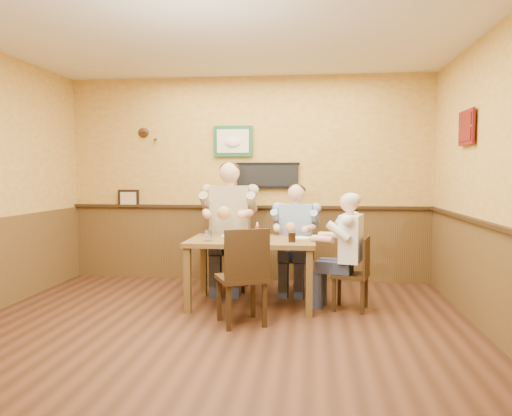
# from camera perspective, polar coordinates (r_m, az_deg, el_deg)

# --- Properties ---
(room) EXTENTS (5.02, 5.03, 2.81)m
(room) POSITION_cam_1_polar(r_m,az_deg,el_deg) (4.57, -3.09, 6.57)
(room) COLOR #371D10
(room) RESTS_ON ground
(dining_table) EXTENTS (1.40, 0.90, 0.75)m
(dining_table) POSITION_cam_1_polar(r_m,az_deg,el_deg) (5.57, -0.45, -4.50)
(dining_table) COLOR brown
(dining_table) RESTS_ON ground
(chair_back_left) EXTENTS (0.48, 0.48, 1.02)m
(chair_back_left) POSITION_cam_1_polar(r_m,az_deg,el_deg) (6.38, -2.97, -4.77)
(chair_back_left) COLOR #342210
(chair_back_left) RESTS_ON ground
(chair_back_right) EXTENTS (0.44, 0.44, 0.85)m
(chair_back_right) POSITION_cam_1_polar(r_m,az_deg,el_deg) (6.29, 4.64, -5.70)
(chair_back_right) COLOR #342210
(chair_back_right) RESTS_ON ground
(chair_right_end) EXTENTS (0.45, 0.45, 0.80)m
(chair_right_end) POSITION_cam_1_polar(r_m,az_deg,el_deg) (5.54, 10.76, -7.34)
(chair_right_end) COLOR #342210
(chair_right_end) RESTS_ON ground
(chair_near_side) EXTENTS (0.59, 0.59, 0.96)m
(chair_near_side) POSITION_cam_1_polar(r_m,az_deg,el_deg) (4.93, -1.70, -7.73)
(chair_near_side) COLOR #342210
(chair_near_side) RESTS_ON ground
(diner_tan_shirt) EXTENTS (0.68, 0.68, 1.46)m
(diner_tan_shirt) POSITION_cam_1_polar(r_m,az_deg,el_deg) (6.35, -2.98, -2.83)
(diner_tan_shirt) COLOR tan
(diner_tan_shirt) RESTS_ON ground
(diner_blue_polo) EXTENTS (0.63, 0.63, 1.21)m
(diner_blue_polo) POSITION_cam_1_polar(r_m,az_deg,el_deg) (6.26, 4.65, -4.06)
(diner_blue_polo) COLOR #809EC1
(diner_blue_polo) RESTS_ON ground
(diner_white_elder) EXTENTS (0.64, 0.64, 1.14)m
(diner_white_elder) POSITION_cam_1_polar(r_m,az_deg,el_deg) (5.51, 10.78, -5.59)
(diner_white_elder) COLOR white
(diner_white_elder) RESTS_ON ground
(water_glass_left) EXTENTS (0.09, 0.09, 0.12)m
(water_glass_left) POSITION_cam_1_polar(r_m,az_deg,el_deg) (5.42, -5.48, -3.15)
(water_glass_left) COLOR white
(water_glass_left) RESTS_ON dining_table
(water_glass_mid) EXTENTS (0.08, 0.08, 0.11)m
(water_glass_mid) POSITION_cam_1_polar(r_m,az_deg,el_deg) (5.22, -0.22, -3.44)
(water_glass_mid) COLOR white
(water_glass_mid) RESTS_ON dining_table
(cola_tumbler) EXTENTS (0.10, 0.10, 0.10)m
(cola_tumbler) POSITION_cam_1_polar(r_m,az_deg,el_deg) (5.33, 4.13, -3.35)
(cola_tumbler) COLOR black
(cola_tumbler) RESTS_ON dining_table
(hot_sauce_bottle) EXTENTS (0.05, 0.05, 0.17)m
(hot_sauce_bottle) POSITION_cam_1_polar(r_m,az_deg,el_deg) (5.55, 0.14, -2.70)
(hot_sauce_bottle) COLOR red
(hot_sauce_bottle) RESTS_ON dining_table
(salt_shaker) EXTENTS (0.05, 0.05, 0.09)m
(salt_shaker) POSITION_cam_1_polar(r_m,az_deg,el_deg) (5.56, -2.84, -3.10)
(salt_shaker) COLOR white
(salt_shaker) RESTS_ON dining_table
(pepper_shaker) EXTENTS (0.04, 0.04, 0.08)m
(pepper_shaker) POSITION_cam_1_polar(r_m,az_deg,el_deg) (5.64, -2.15, -3.02)
(pepper_shaker) COLOR black
(pepper_shaker) RESTS_ON dining_table
(plate_far_left) EXTENTS (0.29, 0.29, 0.02)m
(plate_far_left) POSITION_cam_1_polar(r_m,az_deg,el_deg) (5.77, -2.85, -3.21)
(plate_far_left) COLOR silver
(plate_far_left) RESTS_ON dining_table
(plate_far_right) EXTENTS (0.26, 0.26, 0.01)m
(plate_far_right) POSITION_cam_1_polar(r_m,az_deg,el_deg) (5.63, 5.15, -3.41)
(plate_far_right) COLOR white
(plate_far_right) RESTS_ON dining_table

